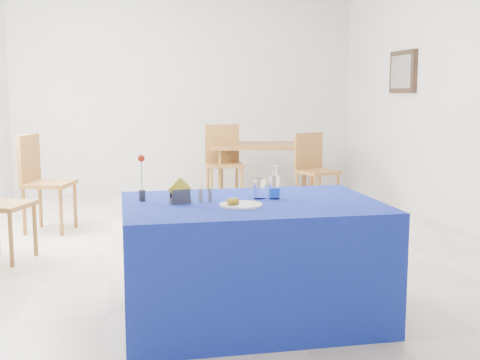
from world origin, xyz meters
name	(u,v)px	position (x,y,z in m)	size (l,w,h in m)	color
floor	(231,247)	(0.00, 0.00, 0.00)	(7.00, 7.00, 0.00)	beige
room_shell	(231,58)	(0.00, 0.00, 1.75)	(7.00, 7.00, 7.00)	silver
picture_frame	(403,72)	(2.47, 1.60, 1.70)	(0.06, 0.64, 0.52)	black
picture_art	(401,72)	(2.44, 1.60, 1.70)	(0.02, 0.52, 0.40)	#998C66
plate	(241,205)	(-0.29, -1.92, 0.77)	(0.26, 0.26, 0.01)	white
drinking_glass	(260,189)	(-0.12, -1.68, 0.82)	(0.08, 0.08, 0.13)	white
salt_shaker	(200,195)	(-0.51, -1.73, 0.80)	(0.03, 0.03, 0.09)	gray
pepper_shaker	(210,195)	(-0.45, -1.72, 0.80)	(0.03, 0.03, 0.09)	slate
blue_table	(251,260)	(-0.20, -1.78, 0.38)	(1.60, 1.10, 0.76)	#101F97
water_bottle	(274,188)	(-0.03, -1.70, 0.83)	(0.07, 0.07, 0.21)	silver
napkin_holder	(180,196)	(-0.64, -1.76, 0.81)	(0.15, 0.08, 0.16)	#35353A
rose_vase	(142,179)	(-0.87, -1.63, 0.90)	(0.05, 0.05, 0.30)	#27282C
oak_table	(264,149)	(0.94, 2.56, 0.68)	(1.60, 1.17, 0.76)	#975A2C
chair_bg_left	(223,158)	(0.34, 2.38, 0.59)	(0.47, 0.47, 1.03)	olive
chair_bg_right	(313,165)	(1.37, 1.74, 0.55)	(0.54, 0.54, 0.95)	olive
chair_win_b	(40,176)	(-1.82, 1.05, 0.59)	(0.57, 0.57, 1.02)	olive
banana_pieces	(233,201)	(-0.34, -1.94, 0.79)	(0.08, 0.06, 0.04)	yellow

